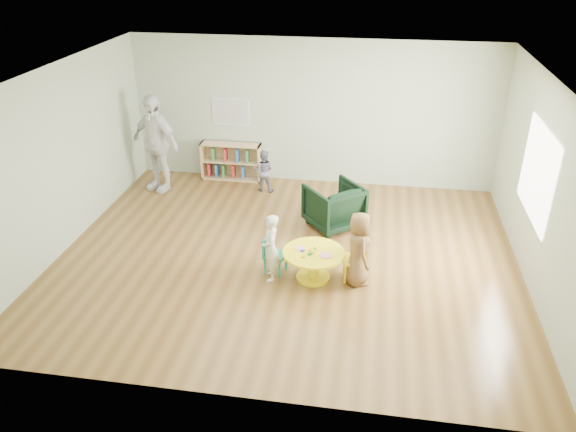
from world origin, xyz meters
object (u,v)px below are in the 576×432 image
object	(u,v)px
armchair	(334,206)
toddler	(264,171)
activity_table	(313,260)
kid_chair_right	(358,259)
adult_caretaker	(155,143)
child_right	(358,249)
bookshelf	(231,161)
child_left	(271,248)
kid_chair_left	(273,253)

from	to	relation	value
armchair	toddler	distance (m)	1.92
activity_table	armchair	distance (m)	1.66
kid_chair_right	adult_caretaker	xyz separation A→B (m)	(-3.97, 2.59, 0.60)
child_right	adult_caretaker	xyz separation A→B (m)	(-3.97, 2.68, 0.38)
armchair	toddler	bearing A→B (deg)	-79.35
activity_table	toddler	xyz separation A→B (m)	(-1.31, 2.91, 0.11)
bookshelf	activity_table	bearing A→B (deg)	-58.56
adult_caretaker	toddler	bearing A→B (deg)	29.50
activity_table	toddler	bearing A→B (deg)	114.27
kid_chair_right	child_left	world-z (taller)	child_left
kid_chair_right	child_right	distance (m)	0.24
child_right	child_left	bearing A→B (deg)	74.82
activity_table	child_right	size ratio (longest dim) A/B	0.81
activity_table	kid_chair_left	world-z (taller)	kid_chair_left
kid_chair_right	toddler	distance (m)	3.42
activity_table	kid_chair_right	distance (m)	0.64
toddler	kid_chair_right	bearing A→B (deg)	124.95
activity_table	child_left	xyz separation A→B (m)	(-0.60, -0.09, 0.20)
kid_chair_left	toddler	xyz separation A→B (m)	(-0.70, 2.81, 0.11)
kid_chair_left	adult_caretaker	size ratio (longest dim) A/B	0.30
armchair	child_left	xyz separation A→B (m)	(-0.75, -1.75, 0.13)
kid_chair_right	activity_table	bearing A→B (deg)	92.19
activity_table	bookshelf	distance (m)	4.00
armchair	child_left	bearing A→B (deg)	28.18
child_right	adult_caretaker	size ratio (longest dim) A/B	0.59
kid_chair_left	adult_caretaker	bearing A→B (deg)	-117.66
kid_chair_left	child_right	world-z (taller)	child_right
child_right	adult_caretaker	bearing A→B (deg)	36.42
toddler	adult_caretaker	size ratio (longest dim) A/B	0.44
armchair	adult_caretaker	size ratio (longest dim) A/B	0.45
kid_chair_right	armchair	bearing A→B (deg)	10.48
kid_chair_left	kid_chair_right	distance (m)	1.24
armchair	kid_chair_right	bearing A→B (deg)	68.52
bookshelf	adult_caretaker	xyz separation A→B (m)	(-1.26, -0.73, 0.57)
toddler	armchair	bearing A→B (deg)	139.66
armchair	child_right	world-z (taller)	child_right
child_left	kid_chair_left	bearing A→B (deg)	168.17
activity_table	kid_chair_right	xyz separation A→B (m)	(0.63, 0.10, 0.03)
armchair	child_right	size ratio (longest dim) A/B	0.76
bookshelf	child_left	world-z (taller)	child_left
armchair	toddler	world-z (taller)	toddler
adult_caretaker	armchair	bearing A→B (deg)	6.73
child_left	toddler	bearing A→B (deg)	179.91
kid_chair_right	child_left	xyz separation A→B (m)	(-1.23, -0.19, 0.17)
adult_caretaker	kid_chair_left	bearing A→B (deg)	-20.20
kid_chair_right	toddler	size ratio (longest dim) A/B	0.75
activity_table	child_left	bearing A→B (deg)	-171.22
activity_table	bookshelf	xyz separation A→B (m)	(-2.08, 3.41, 0.06)
kid_chair_left	kid_chair_right	size ratio (longest dim) A/B	0.90
adult_caretaker	child_left	bearing A→B (deg)	-22.26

